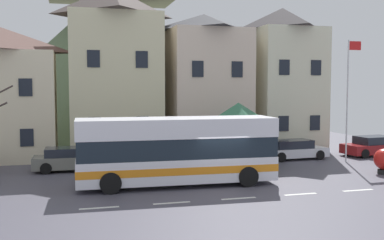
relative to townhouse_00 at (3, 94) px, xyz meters
The scene contains 17 objects.
ground_plane 16.97m from the townhouse_00, 45.96° to the right, with size 40.00×60.00×0.07m.
townhouse_00 is the anchor object (origin of this frame).
townhouse_01 7.57m from the townhouse_00, ahead, with size 6.20×6.62×11.93m.
townhouse_02 14.20m from the townhouse_00, ahead, with size 5.68×6.64×10.29m.
townhouse_03 20.48m from the townhouse_00, ahead, with size 5.06×5.97×10.97m.
hilltop_castle 23.61m from the townhouse_00, 65.45° to the left, with size 35.29×35.29×23.59m.
transit_bus 14.63m from the townhouse_00, 49.19° to the right, with size 9.87×2.91×3.35m.
bus_shelter 15.78m from the townhouse_00, 25.45° to the right, with size 3.60×3.60×3.91m.
parked_car_00 19.83m from the townhouse_00, 15.12° to the right, with size 4.52×2.05×1.30m.
parked_car_01 25.74m from the townhouse_00, 11.48° to the right, with size 4.28×2.29×1.37m.
parked_car_02 15.37m from the townhouse_00, 17.10° to the right, with size 4.43×2.13×1.35m.
parked_car_03 7.98m from the townhouse_00, 51.17° to the right, with size 4.59×1.95×1.35m.
pedestrian_00 17.55m from the townhouse_00, 30.05° to the right, with size 0.34×0.38×1.51m.
pedestrian_01 18.29m from the townhouse_00, 30.95° to the right, with size 0.35×0.39×1.52m.
public_bench 16.81m from the townhouse_00, 16.53° to the right, with size 1.75×0.48×0.87m.
flagpole 22.74m from the townhouse_00, 17.84° to the right, with size 0.95×0.10×7.84m.
harbour_buoy 24.26m from the townhouse_00, 27.63° to the right, with size 1.18×1.18×1.43m.
Camera 1 is at (-7.07, -20.90, 4.91)m, focal length 42.65 mm.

